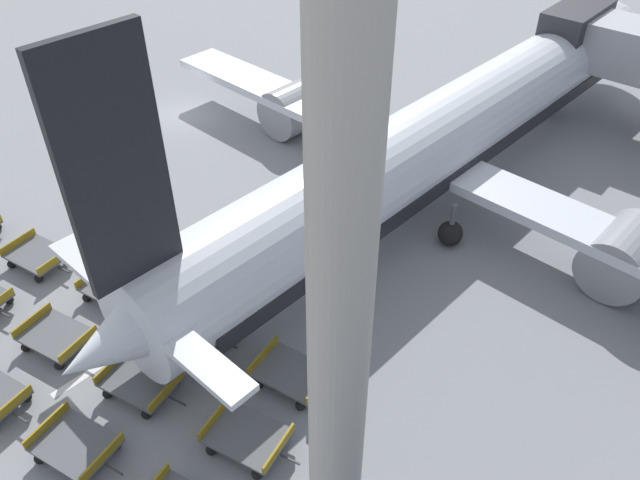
{
  "coord_description": "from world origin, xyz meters",
  "views": [
    {
      "loc": [
        28.27,
        -20.46,
        17.63
      ],
      "look_at": [
        15.44,
        -5.36,
        1.64
      ],
      "focal_mm": 35.0,
      "sensor_mm": 36.0,
      "label": 1
    }
  ],
  "objects_px": {
    "baggage_dolly_row_mid_a_col_e": "(141,382)",
    "baggage_dolly_row_mid_b_col_e": "(194,329)",
    "baggage_dolly_row_mid_b_col_c": "(38,256)",
    "baggage_dolly_row_mid_b_col_d": "(115,289)",
    "baggage_dolly_row_mid_a_col_f": "(247,437)",
    "airplane": "(441,139)",
    "baggage_dolly_row_mid_a_col_d": "(57,337)",
    "baggage_dolly_row_near_col_e": "(76,446)",
    "apron_light_mast": "(345,121)",
    "baggage_dolly_row_mid_b_col_f": "(292,374)"
  },
  "relations": [
    {
      "from": "baggage_dolly_row_mid_a_col_d",
      "to": "baggage_dolly_row_mid_a_col_e",
      "type": "xyz_separation_m",
      "value": [
        4.05,
        0.73,
        0.0
      ]
    },
    {
      "from": "airplane",
      "to": "baggage_dolly_row_mid_a_col_d",
      "type": "xyz_separation_m",
      "value": [
        -5.13,
        -17.7,
        -2.45
      ]
    },
    {
      "from": "baggage_dolly_row_mid_a_col_f",
      "to": "baggage_dolly_row_mid_b_col_d",
      "type": "distance_m",
      "value": 8.99
    },
    {
      "from": "baggage_dolly_row_mid_b_col_f",
      "to": "airplane",
      "type": "bearing_deg",
      "value": 101.09
    },
    {
      "from": "baggage_dolly_row_mid_a_col_d",
      "to": "baggage_dolly_row_mid_b_col_d",
      "type": "height_order",
      "value": "same"
    },
    {
      "from": "airplane",
      "to": "baggage_dolly_row_mid_b_col_e",
      "type": "height_order",
      "value": "airplane"
    },
    {
      "from": "baggage_dolly_row_mid_b_col_e",
      "to": "baggage_dolly_row_mid_a_col_e",
      "type": "bearing_deg",
      "value": -80.15
    },
    {
      "from": "baggage_dolly_row_mid_b_col_c",
      "to": "baggage_dolly_row_mid_b_col_e",
      "type": "distance_m",
      "value": 8.44
    },
    {
      "from": "baggage_dolly_row_near_col_e",
      "to": "baggage_dolly_row_mid_b_col_f",
      "type": "xyz_separation_m",
      "value": [
        3.21,
        6.44,
        0.0
      ]
    },
    {
      "from": "baggage_dolly_row_mid_a_col_f",
      "to": "baggage_dolly_row_mid_a_col_d",
      "type": "bearing_deg",
      "value": -169.34
    },
    {
      "from": "baggage_dolly_row_near_col_e",
      "to": "baggage_dolly_row_mid_b_col_e",
      "type": "distance_m",
      "value": 5.7
    },
    {
      "from": "baggage_dolly_row_near_col_e",
      "to": "apron_light_mast",
      "type": "xyz_separation_m",
      "value": [
        10.5,
        -0.35,
        15.03
      ]
    },
    {
      "from": "baggage_dolly_row_mid_b_col_c",
      "to": "baggage_dolly_row_mid_b_col_f",
      "type": "distance_m",
      "value": 12.7
    },
    {
      "from": "airplane",
      "to": "baggage_dolly_row_mid_b_col_f",
      "type": "relative_size",
      "value": 12.05
    },
    {
      "from": "airplane",
      "to": "apron_light_mast",
      "type": "height_order",
      "value": "apron_light_mast"
    },
    {
      "from": "airplane",
      "to": "baggage_dolly_row_mid_a_col_e",
      "type": "relative_size",
      "value": 11.99
    },
    {
      "from": "baggage_dolly_row_near_col_e",
      "to": "baggage_dolly_row_mid_b_col_e",
      "type": "relative_size",
      "value": 1.0
    },
    {
      "from": "airplane",
      "to": "baggage_dolly_row_near_col_e",
      "type": "distance_m",
      "value": 19.96
    },
    {
      "from": "baggage_dolly_row_mid_a_col_e",
      "to": "baggage_dolly_row_mid_b_col_e",
      "type": "height_order",
      "value": "same"
    },
    {
      "from": "baggage_dolly_row_mid_a_col_d",
      "to": "baggage_dolly_row_mid_b_col_c",
      "type": "xyz_separation_m",
      "value": [
        -4.74,
        2.01,
        0.0
      ]
    },
    {
      "from": "baggage_dolly_row_mid_b_col_f",
      "to": "apron_light_mast",
      "type": "xyz_separation_m",
      "value": [
        7.3,
        -6.78,
        15.03
      ]
    },
    {
      "from": "baggage_dolly_row_mid_a_col_d",
      "to": "baggage_dolly_row_mid_b_col_e",
      "type": "distance_m",
      "value": 5.01
    },
    {
      "from": "baggage_dolly_row_mid_b_col_c",
      "to": "apron_light_mast",
      "type": "xyz_separation_m",
      "value": [
        19.78,
        -4.45,
        15.03
      ]
    },
    {
      "from": "airplane",
      "to": "baggage_dolly_row_mid_a_col_f",
      "type": "bearing_deg",
      "value": -78.63
    },
    {
      "from": "baggage_dolly_row_near_col_e",
      "to": "baggage_dolly_row_mid_b_col_f",
      "type": "relative_size",
      "value": 1.0
    },
    {
      "from": "baggage_dolly_row_mid_a_col_f",
      "to": "baggage_dolly_row_mid_a_col_e",
      "type": "bearing_deg",
      "value": -168.98
    },
    {
      "from": "baggage_dolly_row_near_col_e",
      "to": "baggage_dolly_row_mid_b_col_e",
      "type": "height_order",
      "value": "same"
    },
    {
      "from": "airplane",
      "to": "baggage_dolly_row_mid_b_col_c",
      "type": "height_order",
      "value": "airplane"
    },
    {
      "from": "baggage_dolly_row_mid_a_col_e",
      "to": "baggage_dolly_row_mid_b_col_f",
      "type": "distance_m",
      "value": 5.17
    },
    {
      "from": "baggage_dolly_row_mid_a_col_f",
      "to": "baggage_dolly_row_mid_b_col_c",
      "type": "xyz_separation_m",
      "value": [
        -13.11,
        0.43,
        0.0
      ]
    },
    {
      "from": "baggage_dolly_row_mid_b_col_c",
      "to": "baggage_dolly_row_mid_b_col_d",
      "type": "xyz_separation_m",
      "value": [
        4.22,
        0.91,
        0.0
      ]
    },
    {
      "from": "baggage_dolly_row_near_col_e",
      "to": "baggage_dolly_row_mid_b_col_f",
      "type": "bearing_deg",
      "value": 63.52
    },
    {
      "from": "baggage_dolly_row_mid_b_col_d",
      "to": "baggage_dolly_row_mid_b_col_f",
      "type": "relative_size",
      "value": 1.0
    },
    {
      "from": "baggage_dolly_row_mid_b_col_d",
      "to": "airplane",
      "type": "bearing_deg",
      "value": 69.11
    },
    {
      "from": "baggage_dolly_row_mid_a_col_e",
      "to": "apron_light_mast",
      "type": "distance_m",
      "value": 18.89
    },
    {
      "from": "baggage_dolly_row_mid_a_col_e",
      "to": "baggage_dolly_row_mid_b_col_c",
      "type": "height_order",
      "value": "same"
    },
    {
      "from": "baggage_dolly_row_mid_a_col_f",
      "to": "baggage_dolly_row_mid_b_col_e",
      "type": "height_order",
      "value": "same"
    },
    {
      "from": "baggage_dolly_row_mid_a_col_f",
      "to": "baggage_dolly_row_mid_b_col_d",
      "type": "bearing_deg",
      "value": 171.44
    },
    {
      "from": "baggage_dolly_row_near_col_e",
      "to": "baggage_dolly_row_mid_a_col_d",
      "type": "relative_size",
      "value": 1.0
    },
    {
      "from": "baggage_dolly_row_mid_a_col_d",
      "to": "baggage_dolly_row_mid_a_col_e",
      "type": "height_order",
      "value": "same"
    },
    {
      "from": "baggage_dolly_row_mid_b_col_c",
      "to": "baggage_dolly_row_mid_a_col_f",
      "type": "bearing_deg",
      "value": -1.89
    },
    {
      "from": "baggage_dolly_row_mid_b_col_d",
      "to": "baggage_dolly_row_mid_b_col_f",
      "type": "height_order",
      "value": "same"
    },
    {
      "from": "baggage_dolly_row_mid_a_col_e",
      "to": "baggage_dolly_row_mid_b_col_f",
      "type": "relative_size",
      "value": 1.01
    },
    {
      "from": "baggage_dolly_row_mid_b_col_f",
      "to": "baggage_dolly_row_mid_a_col_d",
      "type": "bearing_deg",
      "value": -150.74
    },
    {
      "from": "baggage_dolly_row_mid_b_col_c",
      "to": "apron_light_mast",
      "type": "distance_m",
      "value": 25.24
    },
    {
      "from": "baggage_dolly_row_mid_a_col_d",
      "to": "baggage_dolly_row_mid_b_col_d",
      "type": "relative_size",
      "value": 1.0
    },
    {
      "from": "baggage_dolly_row_near_col_e",
      "to": "baggage_dolly_row_mid_a_col_f",
      "type": "bearing_deg",
      "value": 43.79
    },
    {
      "from": "baggage_dolly_row_mid_a_col_d",
      "to": "baggage_dolly_row_mid_a_col_f",
      "type": "bearing_deg",
      "value": 10.66
    },
    {
      "from": "airplane",
      "to": "baggage_dolly_row_mid_a_col_e",
      "type": "distance_m",
      "value": 17.18
    },
    {
      "from": "baggage_dolly_row_mid_a_col_e",
      "to": "baggage_dolly_row_mid_b_col_d",
      "type": "xyz_separation_m",
      "value": [
        -4.57,
        2.18,
        0.0
      ]
    }
  ]
}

